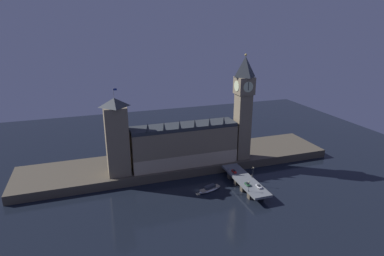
% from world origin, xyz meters
% --- Properties ---
extents(ground_plane, '(400.00, 400.00, 0.00)m').
position_xyz_m(ground_plane, '(0.00, 0.00, 0.00)').
color(ground_plane, black).
extents(embankment, '(220.00, 42.00, 5.76)m').
position_xyz_m(embankment, '(0.00, 39.00, 2.88)').
color(embankment, '#4C4438').
rests_on(embankment, ground_plane).
extents(parliament_hall, '(71.69, 16.93, 33.84)m').
position_xyz_m(parliament_hall, '(0.25, 28.78, 19.82)').
color(parliament_hall, '#7F7056').
rests_on(parliament_hall, embankment).
extents(clock_tower, '(11.75, 11.86, 73.55)m').
position_xyz_m(clock_tower, '(42.31, 26.27, 44.67)').
color(clock_tower, '#7F7056').
rests_on(clock_tower, embankment).
extents(victoria_tower, '(14.00, 14.00, 55.63)m').
position_xyz_m(victoria_tower, '(-43.90, 28.36, 30.67)').
color(victoria_tower, '#7F7056').
rests_on(victoria_tower, embankment).
extents(bridge, '(11.42, 46.00, 5.57)m').
position_xyz_m(bridge, '(29.49, -5.00, 3.72)').
color(bridge, slate).
rests_on(bridge, ground_plane).
extents(car_northbound_lead, '(1.88, 4.52, 1.58)m').
position_xyz_m(car_northbound_lead, '(26.97, 5.59, 6.31)').
color(car_northbound_lead, red).
rests_on(car_northbound_lead, bridge).
extents(car_northbound_trail, '(2.07, 4.29, 1.46)m').
position_xyz_m(car_northbound_trail, '(26.97, -12.98, 6.26)').
color(car_northbound_trail, '#235633').
rests_on(car_northbound_trail, bridge).
extents(car_southbound_lead, '(1.98, 4.69, 1.51)m').
position_xyz_m(car_southbound_lead, '(32.00, -17.59, 6.28)').
color(car_southbound_lead, silver).
rests_on(car_southbound_lead, bridge).
extents(pedestrian_mid_walk, '(0.38, 0.38, 1.77)m').
position_xyz_m(pedestrian_mid_walk, '(34.51, -4.48, 6.51)').
color(pedestrian_mid_walk, black).
rests_on(pedestrian_mid_walk, bridge).
extents(pedestrian_far_rail, '(0.38, 0.38, 1.70)m').
position_xyz_m(pedestrian_far_rail, '(24.46, 9.30, 6.47)').
color(pedestrian_far_rail, black).
rests_on(pedestrian_far_rail, bridge).
extents(street_lamp_near, '(1.34, 0.60, 6.55)m').
position_xyz_m(street_lamp_near, '(24.06, -19.72, 9.67)').
color(street_lamp_near, '#2D3333').
rests_on(street_lamp_near, bridge).
extents(street_lamp_mid, '(1.34, 0.60, 7.24)m').
position_xyz_m(street_lamp_mid, '(34.91, -5.00, 10.10)').
color(street_lamp_mid, '#2D3333').
rests_on(street_lamp_mid, bridge).
extents(boat_upstream, '(16.40, 8.79, 3.52)m').
position_xyz_m(boat_upstream, '(6.96, -2.57, 1.29)').
color(boat_upstream, white).
rests_on(boat_upstream, ground_plane).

